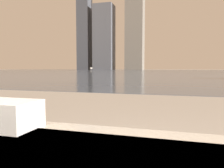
% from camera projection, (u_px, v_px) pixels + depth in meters
% --- Properties ---
extents(towel_stack, '(0.28, 0.19, 0.12)m').
position_uv_depth(towel_stack, '(5.00, 114.00, 0.95)').
color(towel_stack, white).
rests_on(towel_stack, bathtub).
extents(harbor_water, '(180.00, 110.00, 0.01)m').
position_uv_depth(harbor_water, '(173.00, 71.00, 59.51)').
color(harbor_water, slate).
rests_on(harbor_water, ground_plane).
extents(harbor_boat_4, '(2.45, 3.27, 1.18)m').
position_uv_depth(harbor_boat_4, '(91.00, 69.00, 88.12)').
color(harbor_boat_4, '#2D2D33').
rests_on(harbor_boat_4, harbor_water).
extents(skyline_tower_0, '(6.99, 7.17, 63.74)m').
position_uv_depth(skyline_tower_0, '(84.00, 14.00, 124.89)').
color(skyline_tower_0, '#4C515B').
rests_on(skyline_tower_0, ground_plane).
extents(skyline_tower_1, '(10.84, 9.01, 36.01)m').
position_uv_depth(skyline_tower_1, '(104.00, 38.00, 122.57)').
color(skyline_tower_1, slate).
rests_on(skyline_tower_1, ground_plane).
extents(skyline_tower_2, '(9.44, 8.68, 61.03)m').
position_uv_depth(skyline_tower_2, '(135.00, 13.00, 116.78)').
color(skyline_tower_2, gray).
rests_on(skyline_tower_2, ground_plane).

